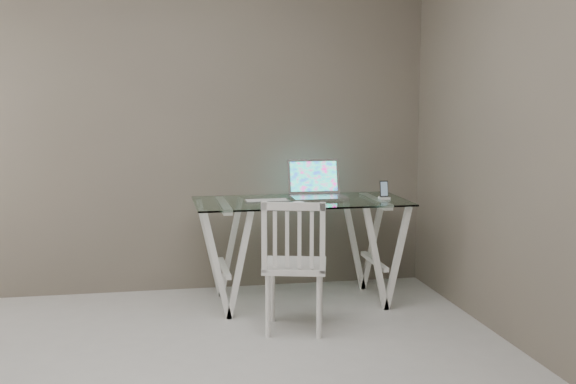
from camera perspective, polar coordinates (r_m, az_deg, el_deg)
The scene contains 7 objects.
room at distance 3.25m, azimuth -10.20°, elevation 11.55°, with size 4.50×4.52×2.71m.
desk at distance 5.18m, azimuth 1.01°, elevation -4.64°, with size 1.50×0.70×0.75m.
chair at distance 4.50m, azimuth 0.50°, elevation -5.41°, with size 0.47×0.47×0.85m.
laptop at distance 5.26m, azimuth 2.26°, elevation 0.28°, with size 0.39×0.34×0.27m.
keyboard at distance 5.07m, azimuth -1.69°, elevation -0.69°, with size 0.31×0.13×0.01m, color silver.
mouse at distance 4.87m, azimuth 0.80°, elevation -0.90°, with size 0.10×0.06×0.03m, color white.
phone_dock at distance 5.22m, azimuth 7.60°, elevation -0.16°, with size 0.07×0.07×0.13m.
Camera 1 is at (-0.11, -3.22, 1.49)m, focal length 45.00 mm.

